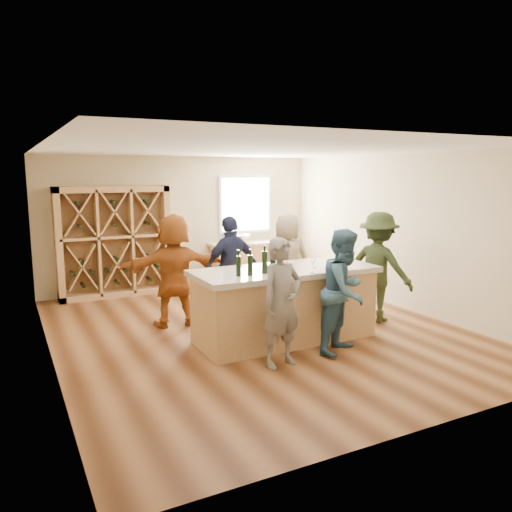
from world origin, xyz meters
name	(u,v)px	position (x,y,z in m)	size (l,w,h in m)	color
floor	(256,333)	(0.00, 0.00, -0.05)	(6.00, 7.00, 0.10)	brown
ceiling	(256,146)	(0.00, 0.00, 2.85)	(6.00, 7.00, 0.10)	white
wall_back	(181,222)	(0.00, 3.55, 1.40)	(6.00, 0.10, 2.80)	beige
wall_front	(433,290)	(0.00, -3.55, 1.40)	(6.00, 0.10, 2.80)	beige
wall_left	(41,258)	(-3.05, 0.00, 1.40)	(0.10, 7.00, 2.80)	beige
wall_right	(406,232)	(3.05, 0.00, 1.40)	(0.10, 7.00, 2.80)	beige
window_frame	(245,204)	(1.50, 3.47, 1.75)	(1.30, 0.06, 1.30)	white
window_pane	(246,204)	(1.50, 3.44, 1.75)	(1.18, 0.01, 1.18)	white
wine_rack	(114,242)	(-1.50, 3.27, 1.10)	(2.20, 0.45, 2.20)	tan
back_counter_base	(247,264)	(1.40, 3.20, 0.43)	(1.60, 0.58, 0.86)	tan
back_counter_top	(247,243)	(1.40, 3.20, 0.89)	(1.70, 0.62, 0.06)	#BFB59D
sink	(239,239)	(1.20, 3.20, 1.01)	(0.54, 0.54, 0.19)	silver
faucet	(235,235)	(1.20, 3.38, 1.07)	(0.02, 0.02, 0.30)	silver
tasting_counter_base	(285,307)	(0.17, -0.59, 0.50)	(2.60, 1.00, 1.00)	tan
tasting_counter_top	(285,271)	(0.17, -0.59, 1.04)	(2.72, 1.12, 0.08)	#BFB59D
wine_bottle_a	(238,266)	(-0.67, -0.79, 1.22)	(0.07, 0.07, 0.28)	black
wine_bottle_b	(250,265)	(-0.51, -0.82, 1.22)	(0.07, 0.07, 0.28)	black
wine_bottle_d	(265,262)	(-0.27, -0.78, 1.24)	(0.08, 0.08, 0.31)	black
wine_bottle_e	(273,261)	(-0.13, -0.78, 1.24)	(0.08, 0.08, 0.32)	black
wine_glass_a	(285,269)	(-0.10, -1.05, 1.18)	(0.07, 0.07, 0.20)	white
wine_glass_b	(313,266)	(0.33, -1.07, 1.18)	(0.07, 0.07, 0.19)	white
wine_glass_c	(341,262)	(0.87, -1.00, 1.18)	(0.07, 0.07, 0.19)	white
wine_glass_d	(314,262)	(0.58, -0.74, 1.16)	(0.06, 0.06, 0.16)	white
wine_glass_e	(346,260)	(1.08, -0.83, 1.16)	(0.06, 0.06, 0.16)	white
tasting_menu_a	(281,276)	(-0.15, -1.03, 1.08)	(0.24, 0.33, 0.00)	white
tasting_menu_b	(318,271)	(0.47, -1.00, 1.08)	(0.20, 0.28, 0.00)	white
tasting_menu_c	(350,268)	(1.04, -0.99, 1.08)	(0.23, 0.32, 0.00)	white
person_near_left	(282,303)	(-0.37, -1.44, 0.83)	(0.61, 0.44, 1.66)	slate
person_near_right	(345,291)	(0.65, -1.40, 0.86)	(0.83, 0.46, 1.72)	#335972
person_server	(378,267)	(2.04, -0.46, 0.91)	(1.18, 0.55, 1.83)	#263319
person_far_mid	(231,267)	(-0.05, 0.82, 0.87)	(1.02, 0.52, 1.75)	#191E38
person_far_right	(287,262)	(1.03, 0.81, 0.88)	(0.86, 0.56, 1.76)	gray
person_far_left	(174,270)	(-1.06, 0.84, 0.91)	(1.69, 0.61, 1.83)	#994C19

